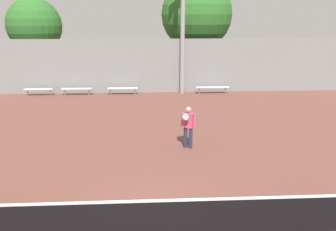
% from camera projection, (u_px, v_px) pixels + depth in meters
% --- Properties ---
extents(tennis_net, '(11.29, 0.09, 0.96)m').
position_uv_depth(tennis_net, '(152.00, 218.00, 7.37)').
color(tennis_net, '#99999E').
rests_on(tennis_net, ground_plane).
extents(tennis_player, '(0.54, 0.51, 1.63)m').
position_uv_depth(tennis_player, '(188.00, 125.00, 12.37)').
color(tennis_player, '#282D47').
rests_on(tennis_player, ground_plane).
extents(bench_courtside_near, '(1.82, 0.40, 0.45)m').
position_uv_depth(bench_courtside_near, '(39.00, 89.00, 20.90)').
color(bench_courtside_near, silver).
rests_on(bench_courtside_near, ground_plane).
extents(bench_courtside_far, '(1.94, 0.40, 0.45)m').
position_uv_depth(bench_courtside_far, '(77.00, 89.00, 21.02)').
color(bench_courtside_far, silver).
rests_on(bench_courtside_far, ground_plane).
extents(bench_adjacent_court, '(1.96, 0.40, 0.45)m').
position_uv_depth(bench_adjacent_court, '(123.00, 88.00, 21.17)').
color(bench_adjacent_court, silver).
rests_on(bench_adjacent_court, ground_plane).
extents(bench_by_gate, '(2.18, 0.40, 0.45)m').
position_uv_depth(bench_by_gate, '(213.00, 87.00, 21.47)').
color(bench_by_gate, silver).
rests_on(bench_by_gate, ground_plane).
extents(light_pole_near_left, '(0.90, 0.60, 9.54)m').
position_uv_depth(light_pole_near_left, '(183.00, 6.00, 20.19)').
color(light_pole_near_left, '#939399').
rests_on(light_pole_near_left, ground_plane).
extents(back_fence, '(28.94, 0.06, 3.51)m').
position_uv_depth(back_fence, '(150.00, 66.00, 21.48)').
color(back_fence, gray).
rests_on(back_fence, ground_plane).
extents(tree_green_tall, '(4.09, 4.09, 6.27)m').
position_uv_depth(tree_green_tall, '(34.00, 26.00, 24.84)').
color(tree_green_tall, brown).
rests_on(tree_green_tall, ground_plane).
extents(tree_green_broad, '(5.39, 5.39, 7.72)m').
position_uv_depth(tree_green_broad, '(197.00, 15.00, 25.03)').
color(tree_green_broad, brown).
rests_on(tree_green_broad, ground_plane).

